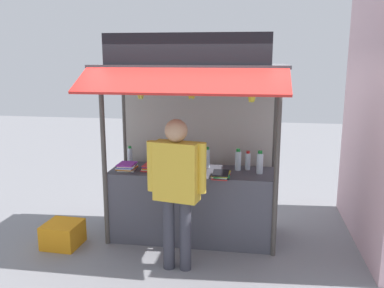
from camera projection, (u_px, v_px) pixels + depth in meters
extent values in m
plane|color=gray|center=(192.00, 237.00, 5.50)|extent=(20.00, 20.00, 0.00)
cube|color=#4C4C56|center=(192.00, 205.00, 5.40)|extent=(2.10, 0.68, 0.93)
cylinder|color=#4C4742|center=(104.00, 160.00, 5.10)|extent=(0.06, 0.06, 2.23)
cylinder|color=#4C4742|center=(277.00, 166.00, 4.78)|extent=(0.06, 0.06, 2.23)
cylinder|color=#4C4742|center=(125.00, 145.00, 5.92)|extent=(0.06, 0.06, 2.23)
cylinder|color=#4C4742|center=(274.00, 150.00, 5.60)|extent=(0.06, 0.06, 2.23)
cube|color=#B7B2A8|center=(198.00, 149.00, 5.77)|extent=(2.06, 0.04, 2.18)
cube|color=#3F3F44|center=(192.00, 66.00, 5.02)|extent=(2.30, 1.05, 0.04)
cube|color=red|center=(180.00, 81.00, 4.30)|extent=(2.26, 0.51, 0.26)
cube|color=black|center=(185.00, 49.00, 4.52)|extent=(1.89, 0.04, 0.35)
cylinder|color=#59544C|center=(186.00, 76.00, 4.63)|extent=(1.99, 0.02, 0.02)
cylinder|color=silver|center=(187.00, 161.00, 5.38)|extent=(0.06, 0.06, 0.20)
cylinder|color=blue|center=(187.00, 153.00, 5.35)|extent=(0.04, 0.04, 0.03)
cylinder|color=silver|center=(207.00, 158.00, 5.45)|extent=(0.08, 0.08, 0.24)
cylinder|color=#198C33|center=(207.00, 148.00, 5.42)|extent=(0.05, 0.05, 0.03)
cylinder|color=silver|center=(238.00, 161.00, 5.30)|extent=(0.08, 0.08, 0.25)
cylinder|color=#198C33|center=(238.00, 150.00, 5.28)|extent=(0.05, 0.05, 0.03)
cylinder|color=silver|center=(260.00, 163.00, 5.15)|extent=(0.08, 0.08, 0.26)
cylinder|color=#198C33|center=(260.00, 152.00, 5.12)|extent=(0.05, 0.05, 0.04)
cylinder|color=silver|center=(248.00, 161.00, 5.33)|extent=(0.07, 0.07, 0.22)
cylinder|color=red|center=(248.00, 152.00, 5.30)|extent=(0.05, 0.05, 0.03)
cylinder|color=silver|center=(130.00, 156.00, 5.65)|extent=(0.07, 0.07, 0.21)
cylinder|color=#198C33|center=(130.00, 147.00, 5.62)|extent=(0.04, 0.04, 0.03)
cube|color=white|center=(128.00, 169.00, 5.35)|extent=(0.23, 0.27, 0.01)
cube|color=white|center=(127.00, 169.00, 5.34)|extent=(0.24, 0.28, 0.01)
cube|color=orange|center=(127.00, 168.00, 5.34)|extent=(0.24, 0.28, 0.01)
cube|color=white|center=(127.00, 167.00, 5.33)|extent=(0.23, 0.27, 0.01)
cube|color=blue|center=(127.00, 166.00, 5.33)|extent=(0.23, 0.27, 0.01)
cube|color=white|center=(127.00, 165.00, 5.32)|extent=(0.24, 0.28, 0.01)
cube|color=purple|center=(127.00, 164.00, 5.34)|extent=(0.22, 0.27, 0.01)
cube|color=red|center=(151.00, 170.00, 5.34)|extent=(0.19, 0.25, 0.01)
cube|color=red|center=(150.00, 169.00, 5.33)|extent=(0.18, 0.25, 0.01)
cube|color=white|center=(150.00, 168.00, 5.34)|extent=(0.19, 0.26, 0.01)
cube|color=yellow|center=(150.00, 167.00, 5.33)|extent=(0.21, 0.27, 0.01)
cube|color=red|center=(151.00, 166.00, 5.32)|extent=(0.20, 0.26, 0.01)
cube|color=blue|center=(151.00, 165.00, 5.33)|extent=(0.18, 0.25, 0.01)
cube|color=red|center=(151.00, 165.00, 5.32)|extent=(0.18, 0.25, 0.01)
cube|color=red|center=(221.00, 177.00, 5.02)|extent=(0.22, 0.31, 0.01)
cube|color=black|center=(222.00, 176.00, 5.02)|extent=(0.20, 0.30, 0.01)
cube|color=white|center=(221.00, 175.00, 5.03)|extent=(0.22, 0.31, 0.01)
cube|color=green|center=(221.00, 174.00, 5.02)|extent=(0.23, 0.32, 0.01)
cube|color=yellow|center=(221.00, 174.00, 5.02)|extent=(0.22, 0.32, 0.01)
cube|color=black|center=(221.00, 173.00, 5.01)|extent=(0.20, 0.30, 0.01)
cylinder|color=#332D23|center=(192.00, 80.00, 4.63)|extent=(0.01, 0.01, 0.06)
cylinder|color=olive|center=(192.00, 85.00, 4.64)|extent=(0.04, 0.04, 0.04)
ellipsoid|color=gold|center=(193.00, 92.00, 4.65)|extent=(0.04, 0.08, 0.16)
ellipsoid|color=gold|center=(193.00, 92.00, 4.67)|extent=(0.08, 0.07, 0.16)
ellipsoid|color=gold|center=(191.00, 92.00, 4.68)|extent=(0.09, 0.05, 0.16)
ellipsoid|color=gold|center=(190.00, 92.00, 4.66)|extent=(0.05, 0.06, 0.16)
ellipsoid|color=gold|center=(189.00, 92.00, 4.65)|extent=(0.05, 0.08, 0.16)
ellipsoid|color=gold|center=(191.00, 92.00, 4.63)|extent=(0.08, 0.05, 0.16)
ellipsoid|color=gold|center=(192.00, 93.00, 4.64)|extent=(0.06, 0.06, 0.16)
cylinder|color=#332D23|center=(252.00, 83.00, 4.53)|extent=(0.01, 0.01, 0.11)
cylinder|color=olive|center=(252.00, 90.00, 4.54)|extent=(0.04, 0.04, 0.04)
ellipsoid|color=yellow|center=(254.00, 96.00, 4.56)|extent=(0.04, 0.08, 0.14)
ellipsoid|color=yellow|center=(253.00, 96.00, 4.58)|extent=(0.07, 0.05, 0.14)
ellipsoid|color=yellow|center=(251.00, 96.00, 4.58)|extent=(0.07, 0.05, 0.14)
ellipsoid|color=yellow|center=(250.00, 96.00, 4.56)|extent=(0.04, 0.07, 0.14)
ellipsoid|color=yellow|center=(251.00, 97.00, 4.55)|extent=(0.06, 0.06, 0.14)
ellipsoid|color=yellow|center=(252.00, 97.00, 4.55)|extent=(0.06, 0.05, 0.14)
cylinder|color=#332D23|center=(140.00, 81.00, 4.72)|extent=(0.01, 0.01, 0.10)
cylinder|color=olive|center=(140.00, 87.00, 4.74)|extent=(0.04, 0.04, 0.04)
ellipsoid|color=#D5D347|center=(142.00, 94.00, 4.75)|extent=(0.04, 0.08, 0.13)
ellipsoid|color=#D5D347|center=(141.00, 94.00, 4.76)|extent=(0.06, 0.04, 0.14)
ellipsoid|color=#D5D347|center=(140.00, 94.00, 4.76)|extent=(0.05, 0.06, 0.14)
ellipsoid|color=#D5D347|center=(139.00, 94.00, 4.74)|extent=(0.06, 0.07, 0.14)
ellipsoid|color=#D5D347|center=(141.00, 94.00, 4.74)|extent=(0.06, 0.05, 0.14)
cylinder|color=#383842|center=(169.00, 234.00, 4.63)|extent=(0.13, 0.13, 0.82)
cylinder|color=#383842|center=(185.00, 235.00, 4.61)|extent=(0.13, 0.13, 0.82)
cube|color=gold|center=(177.00, 171.00, 4.47)|extent=(0.52, 0.30, 0.65)
cylinder|color=gold|center=(152.00, 166.00, 4.50)|extent=(0.11, 0.11, 0.55)
cylinder|color=gold|center=(202.00, 168.00, 4.41)|extent=(0.11, 0.11, 0.55)
sphere|color=tan|center=(176.00, 131.00, 4.37)|extent=(0.25, 0.25, 0.25)
cube|color=orange|center=(63.00, 234.00, 5.24)|extent=(0.46, 0.46, 0.30)
cube|color=beige|center=(372.00, 116.00, 5.11)|extent=(0.20, 2.40, 3.29)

